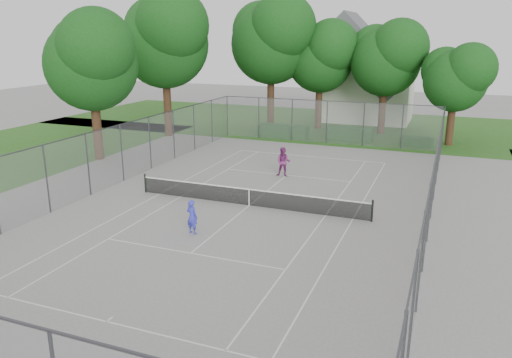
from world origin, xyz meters
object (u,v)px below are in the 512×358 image
(house, at_px, (368,78))
(girl_player, at_px, (192,217))
(tennis_net, at_px, (249,197))
(woman_player, at_px, (283,162))

(house, relative_size, girl_player, 6.87)
(tennis_net, relative_size, woman_player, 6.87)
(tennis_net, xyz_separation_m, house, (1.17, 29.83, 3.89))
(tennis_net, height_order, woman_player, woman_player)
(house, bearing_deg, woman_player, -93.14)
(tennis_net, bearing_deg, house, 87.76)
(woman_player, bearing_deg, girl_player, -101.74)
(girl_player, bearing_deg, woman_player, -82.18)
(house, distance_m, girl_player, 34.53)
(house, height_order, woman_player, house)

